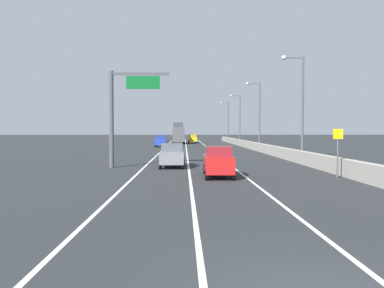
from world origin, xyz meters
The scene contains 16 objects.
ground_plane centered at (0.00, 64.00, 0.00)m, with size 320.00×320.00×0.00m, color #26282B.
lane_stripe_left centered at (-5.50, 55.00, 0.00)m, with size 0.16×130.00×0.00m, color silver.
lane_stripe_center centered at (-2.00, 55.00, 0.00)m, with size 0.16×130.00×0.00m, color silver.
lane_stripe_right centered at (1.50, 55.00, 0.00)m, with size 0.16×130.00×0.00m, color silver.
jersey_barrier_right centered at (7.90, 40.00, 0.55)m, with size 0.60×120.00×1.10m, color #9E998E.
overhead_sign_gantry centered at (-7.26, 24.75, 4.73)m, with size 4.68×0.36×7.50m.
speed_advisory_sign centered at (7.00, 17.54, 1.76)m, with size 0.60×0.11×3.00m.
lamp_post_right_second centered at (8.52, 31.16, 5.69)m, with size 2.14×0.44×9.90m.
lamp_post_right_third centered at (8.48, 52.83, 5.69)m, with size 2.14×0.44×9.90m.
lamp_post_right_fourth centered at (8.55, 74.51, 5.69)m, with size 2.14×0.44×9.90m.
lamp_post_right_fifth centered at (8.56, 96.19, 5.69)m, with size 2.14×0.44×9.90m.
car_blue_0 centered at (-6.26, 62.29, 0.99)m, with size 1.99×4.15×2.00m.
car_gray_1 centered at (-3.27, 25.07, 0.94)m, with size 1.94×4.46×1.87m.
car_yellow_2 centered at (-0.51, 82.26, 0.97)m, with size 1.98×4.16×1.94m.
car_red_3 centered at (-0.22, 18.34, 0.96)m, with size 1.84×4.38×1.93m.
box_truck centered at (-3.53, 77.84, 2.05)m, with size 2.66×7.78×4.48m.
Camera 1 is at (-2.37, -7.11, 2.98)m, focal length 38.29 mm.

